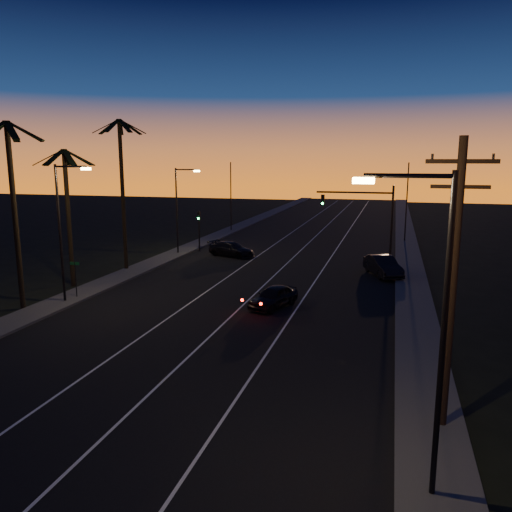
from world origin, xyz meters
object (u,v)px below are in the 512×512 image
(signal_mast, at_px, (366,209))
(lead_car, at_px, (274,297))
(right_car, at_px, (383,266))
(utility_pole, at_px, (453,281))
(cross_car, at_px, (232,249))

(signal_mast, xyz_separation_m, lead_car, (-4.64, -17.35, -4.08))
(right_car, bearing_deg, lead_car, -120.71)
(utility_pole, bearing_deg, cross_car, 121.09)
(utility_pole, distance_m, lead_car, 16.24)
(lead_car, bearing_deg, cross_car, 116.95)
(lead_car, distance_m, right_car, 12.73)
(utility_pole, bearing_deg, right_car, 96.29)
(utility_pole, distance_m, cross_car, 33.34)
(right_car, bearing_deg, utility_pole, -83.71)
(right_car, bearing_deg, cross_car, 162.01)
(utility_pole, xyz_separation_m, signal_mast, (-4.46, 29.99, -0.53))
(signal_mast, height_order, right_car, signal_mast)
(lead_car, relative_size, right_car, 0.92)
(signal_mast, xyz_separation_m, cross_car, (-12.59, -1.72, -4.07))
(utility_pole, relative_size, cross_car, 1.92)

